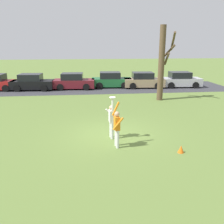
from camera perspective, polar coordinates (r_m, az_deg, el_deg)
ground_plane at (r=12.60m, az=-0.16°, el=-5.13°), size 120.00×120.00×0.00m
person_catcher at (r=11.77m, az=-0.13°, el=-1.60°), size 0.49×0.56×2.08m
person_defender at (r=10.76m, az=1.15°, el=-3.33°), size 0.49×0.58×2.04m
frisbee_disc at (r=11.27m, az=0.12°, el=3.45°), size 0.28×0.28×0.02m
parked_car_black at (r=25.48m, az=-18.19°, el=6.54°), size 4.20×2.23×1.59m
parked_car_maroon at (r=25.12m, az=-8.98°, el=7.01°), size 4.20×2.23×1.59m
parked_car_green at (r=25.73m, az=-0.22°, el=7.41°), size 4.20×2.23×1.59m
parked_car_tan at (r=25.75m, az=7.40°, el=7.29°), size 4.20×2.23×1.59m
parked_car_silver at (r=26.91m, az=15.74°, el=7.20°), size 4.20×2.23×1.59m
parking_strip at (r=25.34m, az=-4.93°, el=5.57°), size 28.59×6.40×0.01m
bare_tree_tall at (r=20.04m, az=11.65°, el=11.32°), size 1.29×2.00×5.86m
field_cone_orange at (r=10.90m, az=15.84°, el=-8.35°), size 0.26×0.26×0.32m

